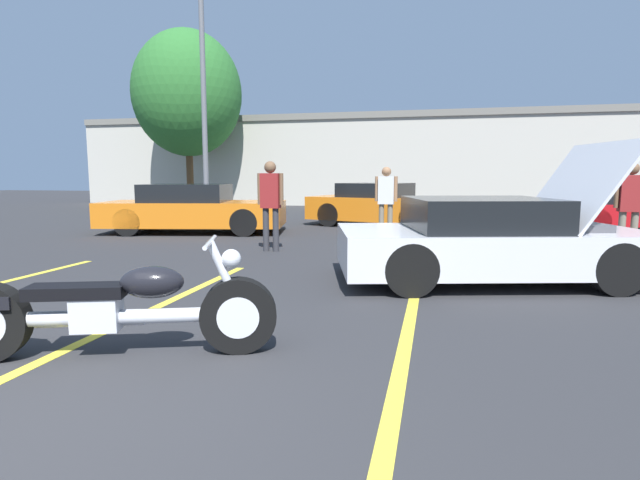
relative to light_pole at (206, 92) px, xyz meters
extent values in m
cube|color=yellow|center=(4.86, -11.89, -4.33)|extent=(0.12, 5.78, 0.01)
cube|color=yellow|center=(7.64, -11.89, -4.33)|extent=(0.12, 5.78, 0.01)
cube|color=beige|center=(5.57, 9.17, -2.13)|extent=(32.00, 4.00, 4.40)
cube|color=slate|center=(5.57, 9.17, -0.08)|extent=(32.00, 4.20, 0.30)
cylinder|color=slate|center=(-0.08, 0.00, -0.38)|extent=(0.18, 0.18, 7.90)
cylinder|color=brown|center=(-3.36, 5.08, -2.81)|extent=(0.32, 0.32, 3.05)
ellipsoid|color=#2D702D|center=(-3.36, 5.08, 0.84)|extent=(4.92, 4.92, 5.66)
cylinder|color=black|center=(6.30, -12.57, -4.02)|extent=(0.64, 0.36, 0.63)
cylinder|color=silver|center=(6.30, -12.57, -4.02)|extent=(0.38, 0.27, 0.34)
cylinder|color=silver|center=(5.38, -12.89, -4.01)|extent=(1.61, 0.66, 0.12)
cube|color=silver|center=(5.24, -12.94, -3.97)|extent=(0.42, 0.34, 0.28)
ellipsoid|color=black|center=(5.66, -12.79, -3.73)|extent=(0.57, 0.43, 0.26)
cube|color=black|center=(5.10, -12.98, -3.79)|extent=(0.79, 0.49, 0.10)
cylinder|color=silver|center=(6.21, -12.60, -3.70)|extent=(0.31, 0.17, 0.62)
cylinder|color=silver|center=(6.10, -12.64, -3.41)|extent=(0.26, 0.67, 0.04)
sphere|color=silver|center=(6.26, -12.58, -3.55)|extent=(0.16, 0.16, 0.16)
cylinder|color=silver|center=(4.93, -12.93, -4.07)|extent=(1.23, 0.50, 0.09)
cube|color=silver|center=(8.61, -9.16, -3.88)|extent=(4.44, 2.89, 0.55)
cube|color=black|center=(8.45, -9.20, -3.39)|extent=(2.22, 2.13, 0.43)
cylinder|color=black|center=(10.05, -9.65, -4.00)|extent=(0.70, 0.38, 0.66)
cylinder|color=black|center=(9.62, -8.02, -4.00)|extent=(0.70, 0.38, 0.66)
cylinder|color=black|center=(7.59, -10.30, -4.00)|extent=(0.70, 0.38, 0.66)
cylinder|color=black|center=(7.16, -8.66, -4.00)|extent=(0.70, 0.38, 0.66)
cube|color=silver|center=(9.74, -8.86, -3.02)|extent=(1.27, 1.92, 1.20)
cube|color=#4C4C51|center=(9.69, -8.87, -3.64)|extent=(0.85, 1.17, 0.28)
cube|color=orange|center=(1.81, -4.59, -3.84)|extent=(4.84, 2.73, 0.61)
cube|color=black|center=(1.63, -4.63, -3.31)|extent=(2.35, 2.03, 0.45)
cylinder|color=black|center=(3.36, -5.08, -4.00)|extent=(0.70, 0.35, 0.67)
cylinder|color=black|center=(3.03, -3.51, -4.00)|extent=(0.70, 0.35, 0.67)
cylinder|color=black|center=(0.59, -5.67, -4.00)|extent=(0.70, 0.35, 0.67)
cylinder|color=black|center=(0.26, -4.09, -4.00)|extent=(0.70, 0.35, 0.67)
cube|color=black|center=(13.06, -1.51, -3.39)|extent=(2.25, 1.83, 0.42)
cylinder|color=black|center=(11.86, -2.42, -4.02)|extent=(0.64, 0.27, 0.62)
cylinder|color=black|center=(11.72, -0.81, -4.02)|extent=(0.64, 0.27, 0.62)
cube|color=orange|center=(6.29, -1.85, -3.82)|extent=(4.39, 2.96, 0.66)
cube|color=black|center=(6.14, -1.80, -3.29)|extent=(2.22, 2.14, 0.40)
cylinder|color=black|center=(7.25, -3.00, -4.00)|extent=(0.71, 0.40, 0.68)
cylinder|color=black|center=(7.73, -1.41, -4.00)|extent=(0.71, 0.40, 0.68)
cylinder|color=black|center=(4.86, -2.29, -4.00)|extent=(0.71, 0.40, 0.68)
cylinder|color=black|center=(5.34, -0.69, -4.00)|extent=(0.71, 0.40, 0.68)
cylinder|color=gray|center=(11.13, -6.40, -3.92)|extent=(0.12, 0.12, 0.82)
cylinder|color=gray|center=(11.33, -6.40, -3.92)|extent=(0.12, 0.12, 0.82)
cube|color=maroon|center=(11.23, -6.40, -3.19)|extent=(0.36, 0.20, 0.65)
cylinder|color=brown|center=(11.01, -6.40, -3.16)|extent=(0.08, 0.08, 0.59)
sphere|color=brown|center=(11.23, -6.40, -2.75)|extent=(0.22, 0.22, 0.22)
cylinder|color=gray|center=(6.63, -4.70, -3.93)|extent=(0.12, 0.12, 0.80)
cylinder|color=gray|center=(6.83, -4.70, -3.93)|extent=(0.12, 0.12, 0.80)
cube|color=white|center=(6.73, -4.70, -3.21)|extent=(0.36, 0.20, 0.64)
cylinder|color=#9E704C|center=(6.51, -4.70, -3.18)|extent=(0.08, 0.08, 0.57)
cylinder|color=#9E704C|center=(6.95, -4.70, -3.18)|extent=(0.08, 0.08, 0.57)
sphere|color=#9E704C|center=(6.73, -4.70, -2.78)|extent=(0.22, 0.22, 0.22)
cylinder|color=#333338|center=(4.66, -7.19, -3.91)|extent=(0.12, 0.12, 0.84)
cylinder|color=#333338|center=(4.86, -7.19, -3.91)|extent=(0.12, 0.12, 0.84)
cube|color=maroon|center=(4.76, -7.19, -3.16)|extent=(0.36, 0.20, 0.67)
cylinder|color=brown|center=(4.54, -7.19, -3.13)|extent=(0.08, 0.08, 0.60)
cylinder|color=brown|center=(4.98, -7.19, -3.13)|extent=(0.08, 0.08, 0.60)
sphere|color=brown|center=(4.76, -7.19, -2.71)|extent=(0.23, 0.23, 0.23)
camera|label=1|loc=(7.88, -16.32, -2.87)|focal=28.00mm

